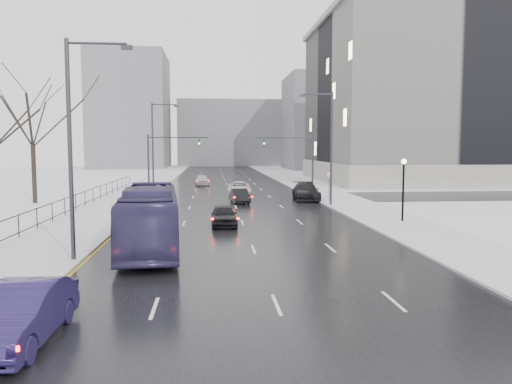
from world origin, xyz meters
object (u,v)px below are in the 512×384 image
object	(u,v)px
sedan_left_near	(20,315)
sedan_right_cross	(239,188)
tree_park_e	(35,204)
sedan_right_far	(306,191)
streetlight_l_near	(75,139)
sedan_right_near	(240,196)
sedan_center_near	(224,215)
streetlight_r_mid	(329,143)
bus	(150,218)
no_uturn_sign	(329,178)
mast_signal_left	(159,158)
mast_signal_right	(303,158)
sedan_center_far	(202,180)
lamppost_r_mid	(403,181)
streetlight_l_far	(155,143)

from	to	relation	value
sedan_left_near	sedan_right_cross	distance (m)	41.40
tree_park_e	sedan_right_far	distance (m)	25.45
streetlight_l_near	sedan_right_near	distance (m)	25.14
streetlight_l_near	sedan_right_far	distance (m)	29.95
sedan_center_near	sedan_right_far	distance (m)	17.64
streetlight_r_mid	sedan_right_near	size ratio (longest dim) A/B	2.48
streetlight_r_mid	bus	world-z (taller)	streetlight_r_mid
tree_park_e	streetlight_l_near	distance (m)	26.61
no_uturn_sign	sedan_right_cross	distance (m)	10.93
tree_park_e	sedan_right_far	world-z (taller)	tree_park_e
mast_signal_left	sedan_right_cross	xyz separation A→B (m)	(8.25, 2.97, -3.34)
streetlight_r_mid	streetlight_l_near	size ratio (longest dim) A/B	1.00
streetlight_r_mid	sedan_left_near	size ratio (longest dim) A/B	2.09
tree_park_e	sedan_right_far	bearing A→B (deg)	2.86
streetlight_l_near	sedan_right_near	xyz separation A→B (m)	(8.70, 23.07, -4.91)
tree_park_e	sedan_right_near	distance (m)	18.77
mast_signal_right	sedan_center_far	world-z (taller)	mast_signal_right
sedan_center_near	sedan_right_near	xyz separation A→B (m)	(1.83, 13.25, -0.04)
lamppost_r_mid	sedan_right_near	xyz separation A→B (m)	(-10.47, 13.07, -2.24)
mast_signal_left	sedan_right_cross	bearing A→B (deg)	19.80
streetlight_r_mid	streetlight_l_near	distance (m)	25.82
mast_signal_left	sedan_right_near	world-z (taller)	mast_signal_left
lamppost_r_mid	streetlight_l_far	bearing A→B (deg)	131.06
sedan_right_far	sedan_center_far	size ratio (longest dim) A/B	1.34
sedan_right_cross	mast_signal_left	bearing A→B (deg)	-158.67
mast_signal_right	mast_signal_left	world-z (taller)	same
sedan_right_cross	mast_signal_right	bearing A→B (deg)	-23.38
lamppost_r_mid	mast_signal_right	distance (m)	18.41
no_uturn_sign	sedan_center_far	size ratio (longest dim) A/B	0.62
streetlight_l_near	lamppost_r_mid	bearing A→B (deg)	27.55
sedan_center_near	sedan_right_cross	size ratio (longest dim) A/B	0.79
no_uturn_sign	sedan_right_cross	xyz separation A→B (m)	(-8.27, 6.97, -1.54)
streetlight_l_near	no_uturn_sign	world-z (taller)	streetlight_l_near
mast_signal_left	sedan_right_near	bearing A→B (deg)	-32.12
streetlight_r_mid	sedan_left_near	xyz separation A→B (m)	(-15.37, -29.62, -4.79)
bus	sedan_right_far	xyz separation A→B (m)	(12.47, 22.59, -0.76)
streetlight_l_far	mast_signal_left	size ratio (longest dim) A/B	1.54
sedan_right_far	no_uturn_sign	bearing A→B (deg)	-28.97
streetlight_r_mid	bus	xyz separation A→B (m)	(-13.44, -17.32, -3.98)
streetlight_l_near	sedan_center_far	distance (m)	45.58
streetlight_l_far	mast_signal_left	distance (m)	4.36
sedan_right_cross	sedan_center_far	xyz separation A→B (m)	(-4.28, 14.10, 0.02)
sedan_right_near	sedan_center_far	xyz separation A→B (m)	(-3.88, 22.00, 0.07)
tree_park_e	bus	size ratio (longest dim) A/B	1.18
sedan_right_far	streetlight_l_near	bearing A→B (deg)	-117.87
streetlight_l_far	no_uturn_sign	distance (m)	19.41
no_uturn_sign	streetlight_l_near	bearing A→B (deg)	-125.89
bus	sedan_right_far	distance (m)	25.82
tree_park_e	mast_signal_right	distance (m)	26.16
mast_signal_left	sedan_left_near	distance (m)	37.76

